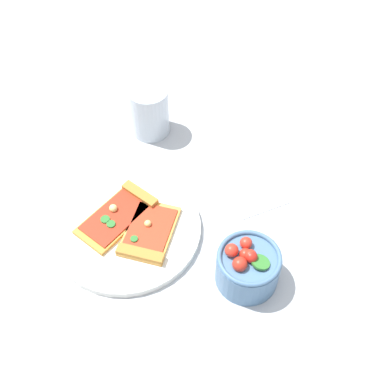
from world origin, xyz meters
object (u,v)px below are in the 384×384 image
Objects in this scene: pizza_slice_far at (120,213)px; soda_glass at (150,112)px; plate at (127,229)px; paper_napkin at (251,186)px; pizza_slice_near at (148,235)px; salad_bowl at (248,266)px.

soda_glass is at bearing 75.74° from pizza_slice_far.
pizza_slice_far is 1.45× the size of soda_glass.
paper_napkin is (0.25, 0.09, -0.01)m from plate.
plate is 0.27m from paper_napkin.
pizza_slice_near is at bearing -31.81° from plate.
pizza_slice_near reaches higher than paper_napkin.
soda_glass is at bearing 112.77° from salad_bowl.
pizza_slice_near is 0.07m from pizza_slice_far.
plate is 0.28m from soda_glass.
salad_bowl reaches higher than pizza_slice_near.
salad_bowl is at bearing -67.23° from soda_glass.
salad_bowl is 0.80× the size of paper_napkin.
plate is at bearing -159.43° from paper_napkin.
pizza_slice_far is at bearing 113.41° from plate.
plate is 2.55× the size of salad_bowl.
salad_bowl is at bearing -100.37° from paper_napkin.
soda_glass reaches higher than salad_bowl.
pizza_slice_near is 0.30m from soda_glass.
pizza_slice_near is 0.24m from paper_napkin.
salad_bowl is (0.17, -0.09, 0.02)m from pizza_slice_near.
plate is 2.50× the size of soda_glass.
salad_bowl reaches higher than plate.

